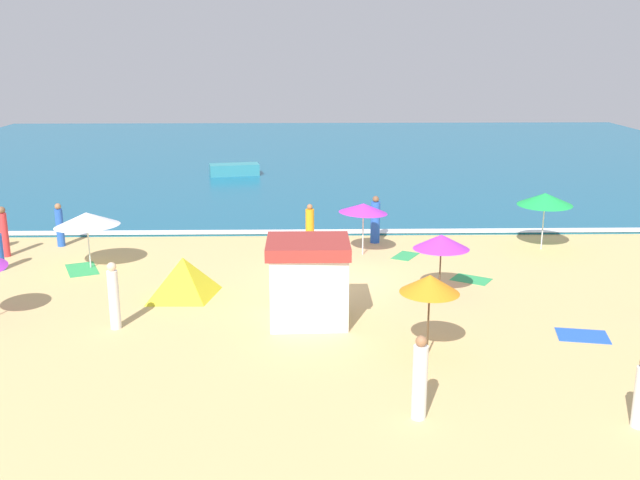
{
  "coord_description": "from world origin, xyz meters",
  "views": [
    {
      "loc": [
        -1.01,
        -22.97,
        7.68
      ],
      "look_at": [
        -0.45,
        2.37,
        0.8
      ],
      "focal_mm": 40.39,
      "sensor_mm": 36.0,
      "label": 1
    }
  ],
  "objects_px": {
    "lifeguard_cabana": "(308,280)",
    "beachgoer_0": "(310,225)",
    "beachgoer_3": "(114,297)",
    "beach_umbrella_6": "(545,199)",
    "beachgoer_6": "(60,226)",
    "beachgoer_9": "(324,268)",
    "beach_umbrella_7": "(441,242)",
    "beach_umbrella_5": "(363,208)",
    "beachgoer_8": "(4,232)",
    "small_boat_0": "(234,170)",
    "beach_umbrella_4": "(87,219)",
    "beach_umbrella_2": "(430,284)",
    "beachgoer_5": "(375,221)",
    "beachgoer_2": "(420,379)",
    "beach_tent": "(184,277)"
  },
  "relations": [
    {
      "from": "beachgoer_2",
      "to": "small_boat_0",
      "type": "height_order",
      "value": "beachgoer_2"
    },
    {
      "from": "beach_umbrella_2",
      "to": "beachgoer_2",
      "type": "relative_size",
      "value": 1.15
    },
    {
      "from": "beachgoer_5",
      "to": "beach_umbrella_4",
      "type": "bearing_deg",
      "value": -163.24
    },
    {
      "from": "beachgoer_2",
      "to": "beachgoer_6",
      "type": "xyz_separation_m",
      "value": [
        -12.02,
        13.84,
        -0.07
      ]
    },
    {
      "from": "beachgoer_6",
      "to": "beachgoer_0",
      "type": "bearing_deg",
      "value": 0.75
    },
    {
      "from": "beach_umbrella_5",
      "to": "lifeguard_cabana",
      "type": "bearing_deg",
      "value": -107.29
    },
    {
      "from": "beachgoer_2",
      "to": "beachgoer_9",
      "type": "height_order",
      "value": "beachgoer_2"
    },
    {
      "from": "lifeguard_cabana",
      "to": "beachgoer_0",
      "type": "distance_m",
      "value": 8.36
    },
    {
      "from": "beachgoer_3",
      "to": "beachgoer_6",
      "type": "height_order",
      "value": "beachgoer_3"
    },
    {
      "from": "lifeguard_cabana",
      "to": "beach_umbrella_7",
      "type": "height_order",
      "value": "lifeguard_cabana"
    },
    {
      "from": "beachgoer_6",
      "to": "beachgoer_9",
      "type": "distance_m",
      "value": 11.21
    },
    {
      "from": "lifeguard_cabana",
      "to": "beach_tent",
      "type": "bearing_deg",
      "value": 151.05
    },
    {
      "from": "beachgoer_2",
      "to": "beachgoer_5",
      "type": "distance_m",
      "value": 14.11
    },
    {
      "from": "small_boat_0",
      "to": "beachgoer_2",
      "type": "bearing_deg",
      "value": -77.24
    },
    {
      "from": "beach_umbrella_2",
      "to": "beach_umbrella_4",
      "type": "bearing_deg",
      "value": 144.26
    },
    {
      "from": "beach_umbrella_6",
      "to": "lifeguard_cabana",
      "type": "bearing_deg",
      "value": -141.12
    },
    {
      "from": "beachgoer_3",
      "to": "beachgoer_9",
      "type": "distance_m",
      "value": 7.28
    },
    {
      "from": "beachgoer_8",
      "to": "small_boat_0",
      "type": "xyz_separation_m",
      "value": [
        7.0,
        16.78,
        -0.51
      ]
    },
    {
      "from": "beach_umbrella_5",
      "to": "beachgoer_5",
      "type": "distance_m",
      "value": 2.03
    },
    {
      "from": "beach_umbrella_5",
      "to": "beach_umbrella_7",
      "type": "xyz_separation_m",
      "value": [
        2.08,
        -4.57,
        -0.06
      ]
    },
    {
      "from": "beach_umbrella_5",
      "to": "beachgoer_0",
      "type": "height_order",
      "value": "beach_umbrella_5"
    },
    {
      "from": "beach_umbrella_5",
      "to": "beachgoer_6",
      "type": "distance_m",
      "value": 11.95
    },
    {
      "from": "lifeguard_cabana",
      "to": "beachgoer_8",
      "type": "distance_m",
      "value": 13.21
    },
    {
      "from": "lifeguard_cabana",
      "to": "beachgoer_2",
      "type": "relative_size",
      "value": 1.28
    },
    {
      "from": "beachgoer_5",
      "to": "beachgoer_6",
      "type": "height_order",
      "value": "beachgoer_5"
    },
    {
      "from": "beach_umbrella_6",
      "to": "small_boat_0",
      "type": "distance_m",
      "value": 21.13
    },
    {
      "from": "lifeguard_cabana",
      "to": "beach_umbrella_6",
      "type": "bearing_deg",
      "value": 38.88
    },
    {
      "from": "beach_umbrella_5",
      "to": "beachgoer_2",
      "type": "bearing_deg",
      "value": -89.06
    },
    {
      "from": "beach_umbrella_7",
      "to": "beachgoer_0",
      "type": "distance_m",
      "value": 7.44
    },
    {
      "from": "beachgoer_2",
      "to": "beachgoer_3",
      "type": "height_order",
      "value": "beachgoer_3"
    },
    {
      "from": "beachgoer_8",
      "to": "beachgoer_6",
      "type": "bearing_deg",
      "value": 41.31
    },
    {
      "from": "beachgoer_6",
      "to": "lifeguard_cabana",
      "type": "bearing_deg",
      "value": -40.23
    },
    {
      "from": "beach_umbrella_7",
      "to": "beachgoer_6",
      "type": "relative_size",
      "value": 1.15
    },
    {
      "from": "beach_umbrella_6",
      "to": "beachgoer_3",
      "type": "xyz_separation_m",
      "value": [
        -14.52,
        -7.78,
        -1.05
      ]
    },
    {
      "from": "beach_tent",
      "to": "beachgoer_3",
      "type": "height_order",
      "value": "beachgoer_3"
    },
    {
      "from": "beach_umbrella_4",
      "to": "beachgoer_2",
      "type": "xyz_separation_m",
      "value": [
        10.06,
        -10.95,
        -0.88
      ]
    },
    {
      "from": "beach_umbrella_4",
      "to": "beachgoer_6",
      "type": "bearing_deg",
      "value": 124.21
    },
    {
      "from": "beach_tent",
      "to": "beachgoer_2",
      "type": "xyz_separation_m",
      "value": [
        6.21,
        -7.78,
        0.25
      ]
    },
    {
      "from": "beachgoer_8",
      "to": "small_boat_0",
      "type": "distance_m",
      "value": 18.19
    },
    {
      "from": "beach_umbrella_2",
      "to": "beachgoer_9",
      "type": "xyz_separation_m",
      "value": [
        -2.47,
        6.16,
        -1.5
      ]
    },
    {
      "from": "beachgoer_9",
      "to": "small_boat_0",
      "type": "distance_m",
      "value": 20.44
    },
    {
      "from": "lifeguard_cabana",
      "to": "beach_umbrella_4",
      "type": "distance_m",
      "value": 9.41
    },
    {
      "from": "beach_umbrella_2",
      "to": "beachgoer_6",
      "type": "xyz_separation_m",
      "value": [
        -12.74,
        10.65,
        -1.09
      ]
    },
    {
      "from": "beachgoer_3",
      "to": "beach_umbrella_6",
      "type": "bearing_deg",
      "value": 28.18
    },
    {
      "from": "beach_umbrella_5",
      "to": "beachgoer_9",
      "type": "height_order",
      "value": "beach_umbrella_5"
    },
    {
      "from": "beach_umbrella_5",
      "to": "beachgoer_6",
      "type": "relative_size",
      "value": 1.34
    },
    {
      "from": "beach_umbrella_2",
      "to": "beach_umbrella_6",
      "type": "xyz_separation_m",
      "value": [
        6.09,
        9.78,
        0.07
      ]
    },
    {
      "from": "beach_umbrella_6",
      "to": "beach_umbrella_7",
      "type": "xyz_separation_m",
      "value": [
        -4.94,
        -5.15,
        -0.25
      ]
    },
    {
      "from": "beachgoer_6",
      "to": "beachgoer_9",
      "type": "bearing_deg",
      "value": -23.59
    },
    {
      "from": "beachgoer_6",
      "to": "beachgoer_8",
      "type": "distance_m",
      "value": 2.13
    }
  ]
}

